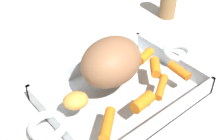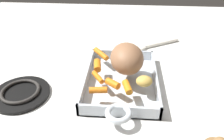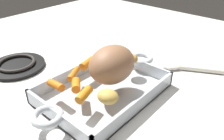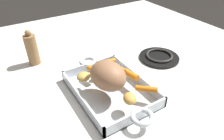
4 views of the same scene
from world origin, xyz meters
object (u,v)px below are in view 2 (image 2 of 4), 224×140
baby_carrot_northwest (98,90)px  stove_burner_rear (21,93)px  potato_whole (144,81)px  serving_spoon (151,45)px  baby_carrot_southeast (127,87)px  pork_roast (127,58)px  potato_halved (122,52)px  roasting_dish (121,80)px  baby_carrot_long (101,54)px  baby_carrot_center_left (97,65)px  baby_carrot_center_right (113,84)px  baby_carrot_short (98,77)px

baby_carrot_northwest → stove_burner_rear: size_ratio=0.29×
potato_whole → serving_spoon: size_ratio=0.23×
baby_carrot_southeast → pork_roast: bearing=-177.8°
potato_halved → serving_spoon: size_ratio=0.22×
stove_burner_rear → potato_halved: bearing=122.4°
potato_whole → roasting_dish: bearing=-130.7°
baby_carrot_long → potato_halved: 0.08m
potato_halved → serving_spoon: 0.21m
potato_halved → baby_carrot_southeast: bearing=6.4°
baby_carrot_center_left → baby_carrot_southeast: bearing=43.2°
baby_carrot_center_right → serving_spoon: baby_carrot_center_right is taller
baby_carrot_southeast → baby_carrot_long: size_ratio=0.67×
baby_carrot_center_right → baby_carrot_long: bearing=-162.6°
baby_carrot_center_right → baby_carrot_long: same height
baby_carrot_short → baby_carrot_center_left: bearing=-171.6°
baby_carrot_southeast → baby_carrot_northwest: (0.02, -0.08, -0.00)m
baby_carrot_short → baby_carrot_center_left: 0.06m
baby_carrot_center_left → baby_carrot_center_right: bearing=31.5°
baby_carrot_northwest → stove_burner_rear: 0.26m
baby_carrot_northwest → baby_carrot_southeast: bearing=102.5°
roasting_dish → baby_carrot_northwest: bearing=-30.0°
roasting_dish → baby_carrot_center_right: bearing=-16.6°
baby_carrot_short → baby_carrot_center_left: (-0.06, -0.01, 0.00)m
baby_carrot_center_right → potato_halved: bearing=173.8°
baby_carrot_center_right → baby_carrot_northwest: bearing=-51.0°
stove_burner_rear → baby_carrot_center_right: bearing=91.6°
baby_carrot_southeast → baby_carrot_short: (-0.05, -0.09, -0.00)m
roasting_dish → baby_carrot_center_left: 0.09m
roasting_dish → potato_whole: bearing=49.3°
baby_carrot_long → stove_burner_rear: bearing=-51.8°
baby_carrot_short → baby_carrot_center_left: size_ratio=1.27×
potato_halved → serving_spoon: bearing=141.6°
roasting_dish → baby_carrot_northwest: baby_carrot_northwest is taller
baby_carrot_center_left → baby_carrot_long: size_ratio=0.69×
pork_roast → baby_carrot_short: (0.06, -0.09, -0.04)m
serving_spoon → baby_carrot_short: bearing=29.9°
baby_carrot_center_right → potato_halved: potato_halved is taller
baby_carrot_center_right → serving_spoon: bearing=157.3°
baby_carrot_center_left → stove_burner_rear: size_ratio=0.28×
baby_carrot_center_left → baby_carrot_long: (-0.08, 0.00, -0.00)m
baby_carrot_northwest → stove_burner_rear: (-0.02, -0.25, -0.05)m
baby_carrot_short → baby_carrot_northwest: bearing=8.5°
roasting_dish → potato_whole: (0.06, 0.07, 0.05)m
baby_carrot_short → baby_carrot_center_right: baby_carrot_center_right is taller
baby_carrot_center_right → potato_whole: size_ratio=0.93×
roasting_dish → serving_spoon: roasting_dish is taller
serving_spoon → baby_carrot_southeast: bearing=46.0°
pork_roast → stove_burner_rear: size_ratio=0.76×
baby_carrot_center_left → baby_carrot_northwest: bearing=8.4°
baby_carrot_long → baby_carrot_northwest: bearing=4.4°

